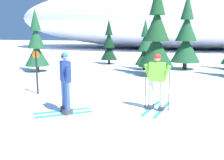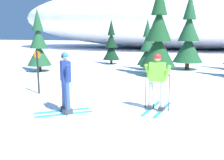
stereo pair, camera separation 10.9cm
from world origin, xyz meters
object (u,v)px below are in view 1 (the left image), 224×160
skier_lime_jacket (157,81)px  pine_tree_center (157,37)px  pine_tree_center_right (186,38)px  skier_navy_jacket (65,81)px  pine_tree_far_left (36,46)px  pine_tree_center_left (145,49)px  pine_tree_left (109,46)px  trail_marker_post (37,70)px

skier_lime_jacket → pine_tree_center: pine_tree_center is taller
pine_tree_center_right → skier_navy_jacket: bearing=-108.3°
pine_tree_far_left → pine_tree_center_left: pine_tree_far_left is taller
skier_lime_jacket → skier_navy_jacket: bearing=-158.9°
skier_lime_jacket → pine_tree_far_left: size_ratio=0.48×
pine_tree_center → pine_tree_center_right: 3.25m
skier_lime_jacket → pine_tree_center_right: bearing=84.5°
pine_tree_center_right → pine_tree_left: bearing=165.3°
pine_tree_left → pine_tree_center: size_ratio=0.66×
pine_tree_left → pine_tree_center: pine_tree_center is taller
pine_tree_left → trail_marker_post: bearing=-90.4°
skier_lime_jacket → skier_navy_jacket: 2.67m
pine_tree_center → skier_navy_jacket: bearing=-104.0°
pine_tree_left → pine_tree_center_left: size_ratio=1.03×
skier_lime_jacket → trail_marker_post: skier_lime_jacket is taller
skier_navy_jacket → pine_tree_left: pine_tree_left is taller
skier_navy_jacket → pine_tree_center_left: (0.94, 9.38, 0.36)m
trail_marker_post → pine_tree_center_right: bearing=56.7°
skier_navy_jacket → trail_marker_post: skier_navy_jacket is taller
skier_navy_jacket → pine_tree_left: (-2.00, 11.59, 0.40)m
skier_lime_jacket → pine_tree_center_right: 9.32m
pine_tree_left → skier_navy_jacket: bearing=-80.2°
skier_navy_jacket → pine_tree_left: 11.77m
pine_tree_center_left → pine_tree_center_right: size_ratio=0.66×
pine_tree_center_left → pine_tree_center: pine_tree_center is taller
pine_tree_far_left → trail_marker_post: (3.03, -5.00, -0.62)m
skier_navy_jacket → skier_lime_jacket: bearing=21.1°
pine_tree_left → trail_marker_post: pine_tree_left is taller
pine_tree_center → pine_tree_center_right: size_ratio=1.04×
pine_tree_far_left → pine_tree_center_right: bearing=21.3°
trail_marker_post → pine_tree_far_left: bearing=121.2°
skier_navy_jacket → pine_tree_left: bearing=99.8°
pine_tree_left → skier_lime_jacket: bearing=-67.1°
pine_tree_far_left → pine_tree_center_left: (6.04, 2.49, -0.24)m
pine_tree_center_left → trail_marker_post: pine_tree_center_left is taller
skier_lime_jacket → pine_tree_far_left: 9.65m
skier_lime_jacket → skier_navy_jacket: skier_navy_jacket is taller
skier_lime_jacket → pine_tree_center_right: pine_tree_center_right is taller
pine_tree_far_left → pine_tree_left: (3.09, 4.70, -0.20)m
skier_lime_jacket → pine_tree_left: size_ratio=0.55×
skier_navy_jacket → pine_tree_center_right: size_ratio=0.38×
skier_lime_jacket → trail_marker_post: (-4.56, 0.92, 0.02)m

